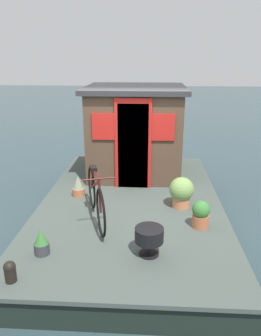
# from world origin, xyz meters

# --- Properties ---
(ground_plane) EXTENTS (60.00, 60.00, 0.00)m
(ground_plane) POSITION_xyz_m (0.00, 0.00, 0.00)
(ground_plane) COLOR #2D4247
(houseboat_deck) EXTENTS (5.44, 3.29, 0.47)m
(houseboat_deck) POSITION_xyz_m (0.00, 0.00, 0.24)
(houseboat_deck) COLOR #424C47
(houseboat_deck) RESTS_ON ground_plane
(houseboat_cabin) EXTENTS (2.12, 2.14, 1.93)m
(houseboat_cabin) POSITION_xyz_m (1.61, 0.00, 1.44)
(houseboat_cabin) COLOR #4C3828
(houseboat_cabin) RESTS_ON houseboat_deck
(bicycle) EXTENTS (1.66, 0.64, 0.88)m
(bicycle) POSITION_xyz_m (-0.80, 0.52, 0.87)
(bicycle) COLOR black
(bicycle) RESTS_ON houseboat_deck
(potted_plant_basil) EXTENTS (0.28, 0.28, 0.44)m
(potted_plant_basil) POSITION_xyz_m (-0.95, -1.14, 0.69)
(potted_plant_basil) COLOR #B2603D
(potted_plant_basil) RESTS_ON houseboat_deck
(potted_plant_mint) EXTENTS (0.43, 0.43, 0.55)m
(potted_plant_mint) POSITION_xyz_m (-0.23, -0.90, 0.76)
(potted_plant_mint) COLOR #C6754C
(potted_plant_mint) RESTS_ON houseboat_deck
(potted_plant_ivy) EXTENTS (0.21, 0.21, 0.37)m
(potted_plant_ivy) POSITION_xyz_m (-1.82, 1.10, 0.64)
(potted_plant_ivy) COLOR #38383D
(potted_plant_ivy) RESTS_ON houseboat_deck
(potted_plant_geranium) EXTENTS (0.23, 0.23, 0.41)m
(potted_plant_geranium) POSITION_xyz_m (0.15, 1.02, 0.66)
(potted_plant_geranium) COLOR #B2603D
(potted_plant_geranium) RESTS_ON houseboat_deck
(charcoal_grill) EXTENTS (0.39, 0.39, 0.40)m
(charcoal_grill) POSITION_xyz_m (-1.75, -0.34, 0.75)
(charcoal_grill) COLOR black
(charcoal_grill) RESTS_ON houseboat_deck
(mooring_bollard) EXTENTS (0.14, 0.14, 0.27)m
(mooring_bollard) POSITION_xyz_m (-2.41, 1.30, 0.61)
(mooring_bollard) COLOR black
(mooring_bollard) RESTS_ON houseboat_deck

